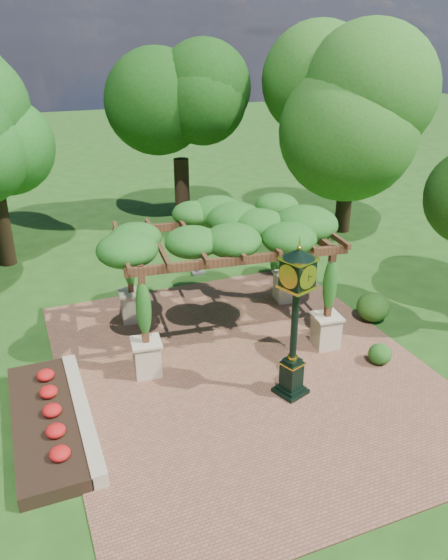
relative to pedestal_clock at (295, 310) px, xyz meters
name	(u,v)px	position (x,y,z in m)	size (l,w,h in m)	color
ground	(258,389)	(-0.71, 0.49, -2.52)	(120.00, 120.00, 0.00)	#1E4714
brick_plaza	(244,369)	(-0.71, 1.49, -2.50)	(10.00, 12.00, 0.04)	brown
border_wall	(83,413)	(-5.31, 0.99, -2.32)	(0.35, 5.00, 0.40)	#C6B793
flower_bed	(45,422)	(-6.21, 0.99, -2.34)	(1.50, 5.00, 0.36)	red
pedestal_clock	(295,310)	(0.00, 0.00, 0.00)	(1.05, 1.05, 4.20)	black
pergola	(225,237)	(-0.42, 3.65, 0.75)	(6.71, 4.61, 3.98)	beige
sundial	(198,263)	(0.37, 8.51, -2.10)	(0.57, 0.57, 0.94)	gray
shrub_front	(380,354)	(3.07, 0.31, -2.18)	(0.67, 0.67, 0.60)	#215618
shrub_mid	(373,307)	(4.45, 2.56, -1.99)	(1.08, 1.08, 0.97)	#285818
shrub_back	(280,264)	(3.40, 7.20, -2.11)	(0.81, 0.81, 0.73)	#276B1F
tree_north	(179,107)	(1.88, 15.05, 3.10)	(5.01, 5.01, 8.18)	black
tree_east_far	(354,96)	(8.58, 10.72, 3.74)	(5.64, 5.64, 9.09)	#2F2112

